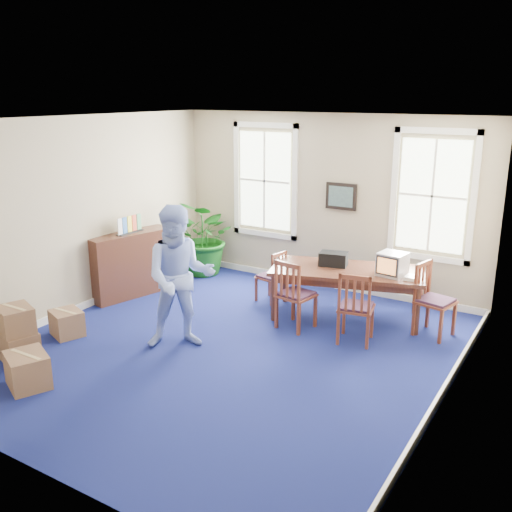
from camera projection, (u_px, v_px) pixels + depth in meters
The scene contains 25 objects.
floor at pixel (228, 348), 8.20m from camera, with size 6.50×6.50×0.00m, color navy.
ceiling at pixel (225, 120), 7.31m from camera, with size 6.50×6.50×0.00m, color white.
wall_back at pixel (327, 203), 10.42m from camera, with size 6.50×6.50×0.00m, color tan.
wall_front at pixel (22, 319), 5.09m from camera, with size 6.50×6.50×0.00m, color tan.
wall_left at pixel (74, 217), 9.25m from camera, with size 6.50×6.50×0.00m, color tan.
wall_right at pixel (453, 276), 6.25m from camera, with size 6.50×6.50×0.00m, color tan.
baseboard_back at pixel (323, 283), 10.82m from camera, with size 6.00×0.04×0.12m, color white.
baseboard_left at pixel (83, 306), 9.66m from camera, with size 0.04×6.50×0.12m, color white.
baseboard_right at pixel (438, 400), 6.69m from camera, with size 0.04×6.50×0.12m, color white.
window_left at pixel (265, 181), 10.97m from camera, with size 1.40×0.12×2.20m, color white, non-canonical shape.
window_right at pixel (432, 196), 9.37m from camera, with size 1.40×0.12×2.20m, color white, non-canonical shape.
wall_picture at pixel (341, 196), 10.19m from camera, with size 0.58×0.06×0.48m, color black, non-canonical shape.
conference_table at pixel (346, 293), 9.24m from camera, with size 2.41×1.09×0.82m, color #492519, non-canonical shape.
crt_tv at pixel (392, 264), 8.77m from camera, with size 0.39×0.43×0.36m, color #B7B7BC, non-canonical shape.
game_console at pixel (412, 278), 8.60m from camera, with size 0.18×0.22×0.06m, color white.
equipment_bag at pixel (333, 259), 9.28m from camera, with size 0.44×0.29×0.22m, color black.
chair_near_left at pixel (296, 294), 8.78m from camera, with size 0.50×0.50×1.11m, color brown, non-canonical shape.
chair_near_right at pixel (356, 306), 8.29m from camera, with size 0.49×0.49×1.09m, color brown, non-canonical shape.
chair_end_left at pixel (271, 276), 9.94m from camera, with size 0.41×0.41×0.92m, color brown, non-canonical shape.
chair_end_right at pixel (436, 301), 8.49m from camera, with size 0.50×0.50×1.11m, color brown, non-canonical shape.
man at pixel (180, 278), 8.02m from camera, with size 1.01×0.78×2.07m, color #94ACF6.
credenza at pixel (131, 263), 10.20m from camera, with size 0.44×1.55×1.22m, color #492519.
brochure_rack at pixel (129, 221), 9.98m from camera, with size 0.13×0.73×0.32m, color #99999E, non-canonical shape.
potted_plant at pixel (206, 237), 11.33m from camera, with size 1.37×1.19×1.52m, color #104E11.
cardboard_boxes at pixel (33, 333), 7.72m from camera, with size 1.42×1.42×0.81m, color #886043, non-canonical shape.
Camera 1 is at (4.25, -6.20, 3.55)m, focal length 40.00 mm.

